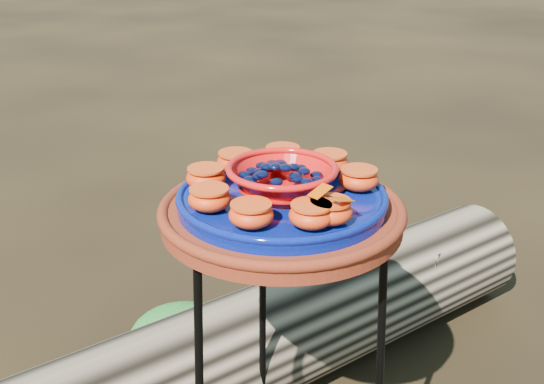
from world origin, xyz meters
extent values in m
cylinder|color=#5E1A0A|center=(0.00, 0.00, 0.72)|extent=(0.45, 0.45, 0.04)
cylinder|color=#030055|center=(0.00, 0.00, 0.75)|extent=(0.39, 0.39, 0.03)
ellipsoid|color=#C53B13|center=(0.05, -0.14, 0.78)|extent=(0.08, 0.08, 0.04)
ellipsoid|color=#C53B13|center=(0.15, -0.01, 0.78)|extent=(0.08, 0.08, 0.04)
ellipsoid|color=#C53B13|center=(0.12, 0.09, 0.78)|extent=(0.08, 0.08, 0.04)
ellipsoid|color=#C53B13|center=(0.03, 0.14, 0.78)|extent=(0.08, 0.08, 0.04)
ellipsoid|color=#C53B13|center=(-0.07, 0.13, 0.78)|extent=(0.08, 0.08, 0.04)
ellipsoid|color=#C53B13|center=(-0.13, 0.06, 0.78)|extent=(0.08, 0.08, 0.04)
ellipsoid|color=#C53B13|center=(-0.14, -0.04, 0.78)|extent=(0.08, 0.08, 0.04)
ellipsoid|color=#C53B13|center=(-0.08, -0.12, 0.78)|extent=(0.08, 0.08, 0.04)
ellipsoid|color=#C53B13|center=(0.02, -0.14, 0.78)|extent=(0.08, 0.08, 0.04)
ellipsoid|color=#155E1C|center=(-0.18, 0.58, 0.08)|extent=(0.31, 0.31, 0.15)
camera|label=1|loc=(-0.25, -1.13, 1.26)|focal=45.00mm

